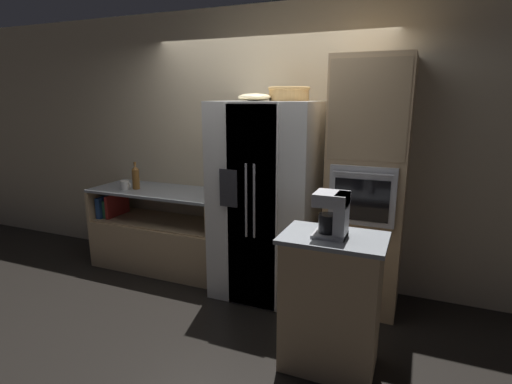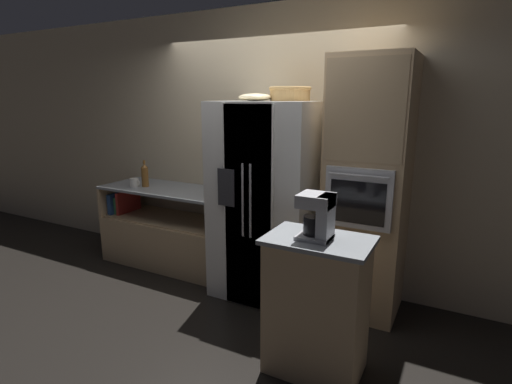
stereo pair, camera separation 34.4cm
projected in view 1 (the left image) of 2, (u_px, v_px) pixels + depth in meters
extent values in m
plane|color=black|center=(250.00, 287.00, 4.10)|extent=(20.00, 20.00, 0.00)
cube|color=beige|center=(268.00, 146.00, 4.20)|extent=(12.00, 0.06, 2.80)
cube|color=tan|center=(163.00, 244.00, 4.57)|extent=(1.56, 0.65, 0.53)
cube|color=tan|center=(162.00, 221.00, 4.51)|extent=(1.50, 0.60, 0.02)
cube|color=tan|center=(108.00, 201.00, 4.75)|extent=(0.04, 0.65, 0.34)
cube|color=tan|center=(222.00, 215.00, 4.18)|extent=(0.04, 0.65, 0.34)
cube|color=gray|center=(160.00, 191.00, 4.43)|extent=(1.56, 0.65, 0.03)
cube|color=#284C8E|center=(110.00, 205.00, 4.71)|extent=(0.06, 0.42, 0.24)
cube|color=#337A4C|center=(114.00, 207.00, 4.69)|extent=(0.04, 0.35, 0.20)
cube|color=#B72D28|center=(117.00, 204.00, 4.67)|extent=(0.04, 0.37, 0.26)
cube|color=white|center=(268.00, 200.00, 3.86)|extent=(0.95, 0.80, 1.87)
cube|color=white|center=(251.00, 211.00, 3.49)|extent=(0.47, 0.02, 1.83)
cube|color=white|center=(252.00, 211.00, 3.49)|extent=(0.47, 0.02, 1.83)
cylinder|color=#B2B2B7|center=(246.00, 201.00, 3.46)|extent=(0.02, 0.02, 0.65)
cylinder|color=#B2B2B7|center=(254.00, 202.00, 3.43)|extent=(0.02, 0.02, 0.65)
cube|color=#2D2D33|center=(228.00, 188.00, 3.52)|extent=(0.17, 0.01, 0.34)
cube|color=tan|center=(367.00, 187.00, 3.56)|extent=(0.66, 0.62, 2.24)
cube|color=silver|center=(362.00, 196.00, 3.27)|extent=(0.54, 0.04, 0.49)
cube|color=black|center=(361.00, 200.00, 3.25)|extent=(0.44, 0.01, 0.35)
cylinder|color=#B2B2B7|center=(363.00, 174.00, 3.19)|extent=(0.47, 0.02, 0.02)
cube|color=tan|center=(368.00, 110.00, 3.12)|extent=(0.62, 0.01, 0.79)
cube|color=tan|center=(331.00, 305.00, 2.81)|extent=(0.65, 0.44, 0.96)
cube|color=gray|center=(334.00, 238.00, 2.69)|extent=(0.70, 0.48, 0.03)
cylinder|color=tan|center=(289.00, 95.00, 3.65)|extent=(0.36, 0.36, 0.11)
torus|color=tan|center=(289.00, 88.00, 3.64)|extent=(0.38, 0.38, 0.03)
ellipsoid|color=beige|center=(255.00, 97.00, 3.62)|extent=(0.31, 0.31, 0.07)
cylinder|color=brown|center=(136.00, 179.00, 4.44)|extent=(0.08, 0.08, 0.22)
cone|color=brown|center=(135.00, 168.00, 4.41)|extent=(0.08, 0.08, 0.04)
cylinder|color=brown|center=(135.00, 164.00, 4.40)|extent=(0.03, 0.03, 0.04)
cylinder|color=silver|center=(125.00, 185.00, 4.43)|extent=(0.10, 0.10, 0.10)
torus|color=silver|center=(128.00, 185.00, 4.41)|extent=(0.07, 0.01, 0.07)
cube|color=#B2B2B7|center=(330.00, 234.00, 2.68)|extent=(0.22, 0.21, 0.02)
cylinder|color=black|center=(328.00, 223.00, 2.67)|extent=(0.13, 0.13, 0.13)
cube|color=#B2B2B7|center=(341.00, 216.00, 2.62)|extent=(0.08, 0.18, 0.30)
cube|color=#B2B2B7|center=(331.00, 199.00, 2.62)|extent=(0.22, 0.21, 0.08)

